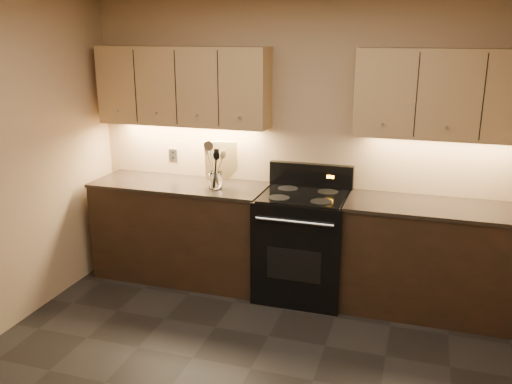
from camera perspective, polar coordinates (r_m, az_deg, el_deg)
wall_back at (r=4.89m, az=5.09°, el=4.98°), size 4.00×0.04×2.60m
counter_left at (r=5.19m, az=-7.85°, el=-4.01°), size 1.62×0.62×0.93m
counter_right at (r=4.74m, az=18.16°, el=-6.74°), size 1.46×0.62×0.93m
stove at (r=4.81m, az=4.94°, el=-5.43°), size 0.76×0.68×1.14m
upper_cab_left at (r=5.03m, az=-7.71°, el=10.98°), size 1.60×0.30×0.70m
upper_cab_right at (r=4.56m, az=19.66°, el=9.65°), size 1.44×0.30×0.70m
outlet_plate at (r=5.35m, az=-8.72°, el=3.87°), size 0.08×0.01×0.12m
utensil_crock at (r=4.83m, az=-4.28°, el=1.20°), size 0.15×0.15×0.15m
cutting_board at (r=5.10m, az=-3.70°, el=3.37°), size 0.32×0.19×0.38m
wooden_spoon at (r=4.80m, az=-4.69°, el=2.49°), size 0.16×0.15×0.34m
black_spoon at (r=4.81m, az=-4.44°, el=2.64°), size 0.13×0.16×0.36m
black_turner at (r=4.78m, az=-4.48°, el=2.53°), size 0.11×0.14×0.36m
steel_spatula at (r=4.80m, az=-4.04°, el=2.66°), size 0.23×0.15×0.37m
steel_skimmer at (r=4.79m, az=-4.01°, el=2.84°), size 0.19×0.12×0.41m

